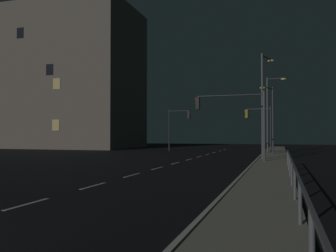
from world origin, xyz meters
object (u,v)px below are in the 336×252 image
object	(u,v)px
traffic_light_mid_right	(259,120)
building_distant	(59,80)
traffic_light_overhead_east	(178,122)
street_lamp_median	(264,96)
street_lamp_across_street	(270,108)
traffic_light_far_right	(232,111)
street_lamp_mid_block	(271,113)

from	to	relation	value
traffic_light_mid_right	building_distant	distance (m)	32.32
traffic_light_overhead_east	street_lamp_median	bearing A→B (deg)	-50.83
street_lamp_across_street	building_distant	size ratio (longest dim) A/B	0.32
traffic_light_overhead_east	traffic_light_far_right	distance (m)	18.17
traffic_light_far_right	street_lamp_median	size ratio (longest dim) A/B	0.63
traffic_light_overhead_east	traffic_light_mid_right	bearing A→B (deg)	-5.74
traffic_light_far_right	street_lamp_median	distance (m)	3.67
traffic_light_mid_right	building_distant	bearing A→B (deg)	167.76
traffic_light_overhead_east	building_distant	distance (m)	22.89
traffic_light_overhead_east	street_lamp_mid_block	bearing A→B (deg)	-27.35
traffic_light_far_right	street_lamp_median	bearing A→B (deg)	49.36
traffic_light_mid_right	building_distant	xyz separation A→B (m)	(-30.85, 6.69, 6.93)
traffic_light_mid_right	building_distant	size ratio (longest dim) A/B	0.21
traffic_light_overhead_east	traffic_light_far_right	xyz separation A→B (m)	(8.66, -15.97, 0.20)
traffic_light_far_right	street_lamp_across_street	bearing A→B (deg)	78.21
building_distant	street_lamp_median	bearing A→B (deg)	-30.85
street_lamp_mid_block	street_lamp_across_street	size ratio (longest dim) A/B	0.85
traffic_light_overhead_east	street_lamp_mid_block	xyz separation A→B (m)	(11.23, -5.81, 0.60)
traffic_light_mid_right	traffic_light_overhead_east	distance (m)	9.86
traffic_light_overhead_east	street_lamp_median	size ratio (longest dim) A/B	0.62
traffic_light_overhead_east	building_distant	bearing A→B (deg)	164.83
traffic_light_overhead_east	street_lamp_across_street	xyz separation A→B (m)	(11.13, -4.14, 1.21)
traffic_light_mid_right	street_lamp_mid_block	bearing A→B (deg)	-73.65
traffic_light_far_right	building_distant	bearing A→B (deg)	143.88
traffic_light_mid_right	traffic_light_far_right	size ratio (longest dim) A/B	0.96
street_lamp_mid_block	street_lamp_median	size ratio (longest dim) A/B	0.80
traffic_light_mid_right	street_lamp_across_street	bearing A→B (deg)	-67.38
traffic_light_mid_right	street_lamp_median	bearing A→B (deg)	-85.03
street_lamp_mid_block	street_lamp_median	bearing A→B (deg)	-92.55
traffic_light_mid_right	traffic_light_overhead_east	world-z (taller)	traffic_light_overhead_east
street_lamp_across_street	building_distant	distance (m)	34.13
traffic_light_far_right	building_distant	size ratio (longest dim) A/B	0.22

